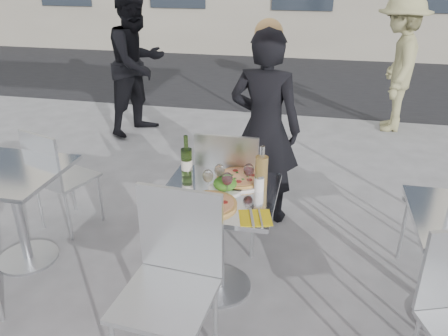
% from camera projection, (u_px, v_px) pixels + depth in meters
% --- Properties ---
extents(ground, '(80.00, 80.00, 0.00)m').
position_uv_depth(ground, '(219.00, 287.00, 3.05)').
color(ground, slate).
extents(street_asphalt, '(24.00, 5.00, 0.00)m').
position_uv_depth(street_asphalt, '(292.00, 77.00, 8.80)').
color(street_asphalt, black).
rests_on(street_asphalt, ground).
extents(main_table, '(0.72, 0.72, 0.75)m').
position_uv_depth(main_table, '(219.00, 221.00, 2.82)').
color(main_table, '#B7BABF').
rests_on(main_table, ground).
extents(side_table_left, '(0.72, 0.72, 0.75)m').
position_uv_depth(side_table_left, '(15.00, 197.00, 3.12)').
color(side_table_left, '#B7BABF').
rests_on(side_table_left, ground).
extents(chair_far, '(0.46, 0.47, 0.99)m').
position_uv_depth(chair_far, '(229.00, 181.00, 3.23)').
color(chair_far, silver).
rests_on(chair_far, ground).
extents(chair_near, '(0.50, 0.51, 1.02)m').
position_uv_depth(chair_near, '(173.00, 271.00, 2.25)').
color(chair_near, silver).
rests_on(chair_near, ground).
extents(side_chair_lfar, '(0.52, 0.53, 0.90)m').
position_uv_depth(side_chair_lfar, '(56.00, 173.00, 3.50)').
color(side_chair_lfar, silver).
rests_on(side_chair_lfar, ground).
extents(woman_diner, '(0.65, 0.47, 1.64)m').
position_uv_depth(woman_diner, '(265.00, 129.00, 3.60)').
color(woman_diner, black).
rests_on(woman_diner, ground).
extents(pedestrian_a, '(0.98, 1.08, 1.81)m').
position_uv_depth(pedestrian_a, '(138.00, 64.00, 5.55)').
color(pedestrian_a, black).
rests_on(pedestrian_a, ground).
extents(pedestrian_b, '(0.73, 1.18, 1.75)m').
position_uv_depth(pedestrian_b, '(397.00, 64.00, 5.66)').
color(pedestrian_b, tan).
rests_on(pedestrian_b, ground).
extents(pizza_near, '(0.32, 0.32, 0.02)m').
position_uv_depth(pizza_near, '(210.00, 204.00, 2.58)').
color(pizza_near, '#E2B758').
rests_on(pizza_near, main_table).
extents(pizza_far, '(0.35, 0.35, 0.03)m').
position_uv_depth(pizza_far, '(240.00, 178.00, 2.88)').
color(pizza_far, white).
rests_on(pizza_far, main_table).
extents(salad_plate, '(0.22, 0.22, 0.09)m').
position_uv_depth(salad_plate, '(225.00, 185.00, 2.75)').
color(salad_plate, white).
rests_on(salad_plate, main_table).
extents(wine_bottle, '(0.07, 0.08, 0.29)m').
position_uv_depth(wine_bottle, '(187.00, 161.00, 2.89)').
color(wine_bottle, '#3B5B22').
rests_on(wine_bottle, main_table).
extents(carafe, '(0.08, 0.08, 0.29)m').
position_uv_depth(carafe, '(261.00, 172.00, 2.73)').
color(carafe, tan).
rests_on(carafe, main_table).
extents(sugar_shaker, '(0.06, 0.06, 0.11)m').
position_uv_depth(sugar_shaker, '(259.00, 183.00, 2.73)').
color(sugar_shaker, white).
rests_on(sugar_shaker, main_table).
extents(wineglass_white_a, '(0.07, 0.07, 0.16)m').
position_uv_depth(wineglass_white_a, '(208.00, 177.00, 2.69)').
color(wineglass_white_a, white).
rests_on(wineglass_white_a, main_table).
extents(wineglass_white_b, '(0.07, 0.07, 0.16)m').
position_uv_depth(wineglass_white_b, '(220.00, 171.00, 2.76)').
color(wineglass_white_b, white).
rests_on(wineglass_white_b, main_table).
extents(wineglass_red_a, '(0.07, 0.07, 0.16)m').
position_uv_depth(wineglass_red_a, '(227.00, 180.00, 2.65)').
color(wineglass_red_a, white).
rests_on(wineglass_red_a, main_table).
extents(wineglass_red_b, '(0.07, 0.07, 0.16)m').
position_uv_depth(wineglass_red_b, '(249.00, 171.00, 2.76)').
color(wineglass_red_b, white).
rests_on(wineglass_red_b, main_table).
extents(napkin_left, '(0.20, 0.20, 0.01)m').
position_uv_depth(napkin_left, '(169.00, 201.00, 2.63)').
color(napkin_left, yellow).
rests_on(napkin_left, main_table).
extents(napkin_right, '(0.22, 0.22, 0.01)m').
position_uv_depth(napkin_right, '(255.00, 218.00, 2.45)').
color(napkin_right, yellow).
rests_on(napkin_right, main_table).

